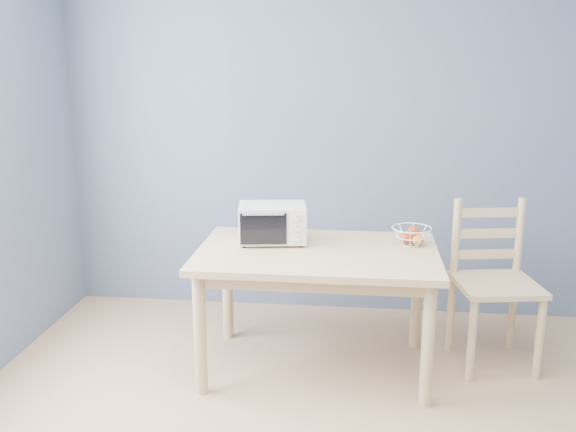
# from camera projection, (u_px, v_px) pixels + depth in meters

# --- Properties ---
(room) EXTENTS (4.01, 4.51, 2.61)m
(room) POSITION_uv_depth(u_px,v_px,m) (322.00, 210.00, 2.37)
(room) COLOR tan
(room) RESTS_ON ground
(dining_table) EXTENTS (1.40, 0.90, 0.75)m
(dining_table) POSITION_uv_depth(u_px,v_px,m) (317.00, 267.00, 3.76)
(dining_table) COLOR #D7BF81
(dining_table) RESTS_ON ground
(toaster_oven) EXTENTS (0.43, 0.34, 0.24)m
(toaster_oven) POSITION_uv_depth(u_px,v_px,m) (270.00, 223.00, 3.86)
(toaster_oven) COLOR white
(toaster_oven) RESTS_ON dining_table
(fruit_basket) EXTENTS (0.27, 0.27, 0.12)m
(fruit_basket) POSITION_uv_depth(u_px,v_px,m) (412.00, 235.00, 3.82)
(fruit_basket) COLOR white
(fruit_basket) RESTS_ON dining_table
(dining_chair) EXTENTS (0.54, 0.54, 1.00)m
(dining_chair) POSITION_uv_depth(u_px,v_px,m) (493.00, 286.00, 3.89)
(dining_chair) COLOR #D7BF81
(dining_chair) RESTS_ON ground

